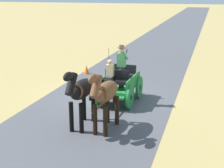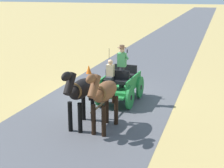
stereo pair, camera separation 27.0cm
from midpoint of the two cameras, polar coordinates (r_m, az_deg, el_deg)
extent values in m
plane|color=tan|center=(14.90, 0.34, -2.23)|extent=(200.00, 200.00, 0.00)
cube|color=#4C4C51|center=(14.90, 0.34, -2.22)|extent=(5.74, 160.00, 0.01)
cube|color=#1E7233|center=(14.14, 2.06, -0.44)|extent=(1.26, 2.23, 0.12)
cube|color=#1E7233|center=(13.91, 4.30, 0.44)|extent=(0.12, 2.09, 0.44)
cube|color=#1E7233|center=(14.24, -0.11, 0.86)|extent=(0.12, 2.09, 0.44)
cube|color=#1E7233|center=(13.07, 0.42, -2.29)|extent=(1.09, 0.27, 0.08)
cube|color=#1E7233|center=(15.30, 3.43, 0.11)|extent=(0.73, 0.22, 0.06)
cube|color=black|center=(13.49, 1.29, 0.42)|extent=(1.03, 0.39, 0.14)
cube|color=black|center=(13.59, 1.53, 1.51)|extent=(1.02, 0.11, 0.44)
cube|color=black|center=(14.50, 2.67, 1.52)|extent=(1.03, 0.39, 0.14)
cube|color=black|center=(14.61, 2.89, 2.52)|extent=(1.02, 0.11, 0.44)
cylinder|color=#1E7233|center=(13.31, 3.70, -2.34)|extent=(0.13, 0.96, 0.96)
cylinder|color=black|center=(13.31, 3.70, -2.34)|extent=(0.13, 0.21, 0.21)
cylinder|color=#1E7233|center=(13.71, -1.52, -1.76)|extent=(0.13, 0.96, 0.96)
cylinder|color=black|center=(13.71, -1.52, -1.76)|extent=(0.13, 0.21, 0.21)
cylinder|color=#1E7233|center=(14.73, 5.38, -0.56)|extent=(0.13, 0.96, 0.96)
cylinder|color=black|center=(14.73, 5.38, -0.56)|extent=(0.13, 0.21, 0.21)
cylinder|color=#1E7233|center=(15.09, 0.60, -0.08)|extent=(0.13, 0.96, 0.96)
cylinder|color=black|center=(15.09, 0.60, -0.08)|extent=(0.13, 0.21, 0.21)
cylinder|color=brown|center=(12.18, -1.12, -3.42)|extent=(0.13, 2.00, 0.07)
cylinder|color=black|center=(13.41, 0.09, 3.42)|extent=(0.02, 0.02, 1.30)
cylinder|color=#2D2D33|center=(13.66, 2.25, 1.18)|extent=(0.22, 0.22, 0.90)
cube|color=#387F47|center=(13.49, 2.29, 4.18)|extent=(0.35, 0.23, 0.56)
sphere|color=tan|center=(13.42, 2.31, 5.85)|extent=(0.22, 0.22, 0.22)
cylinder|color=#473323|center=(13.40, 2.31, 6.27)|extent=(0.36, 0.36, 0.01)
cylinder|color=#473323|center=(13.39, 2.31, 6.48)|extent=(0.20, 0.20, 0.10)
cylinder|color=#387F47|center=(13.37, 2.98, 4.85)|extent=(0.26, 0.09, 0.32)
cube|color=black|center=(13.29, 3.22, 5.66)|extent=(0.02, 0.07, 0.14)
cube|color=#2D2D33|center=(13.42, 0.12, 0.97)|extent=(0.29, 0.33, 0.14)
cube|color=tan|center=(13.45, 0.29, 2.37)|extent=(0.31, 0.21, 0.48)
sphere|color=tan|center=(13.37, 0.29, 3.82)|extent=(0.20, 0.20, 0.20)
ellipsoid|color=brown|center=(11.08, -0.49, -1.27)|extent=(0.67, 1.60, 0.64)
cylinder|color=black|center=(10.83, -0.71, -6.44)|extent=(0.15, 0.15, 1.05)
cylinder|color=black|center=(10.97, -2.47, -6.16)|extent=(0.15, 0.15, 1.05)
cylinder|color=black|center=(11.77, 1.38, -4.57)|extent=(0.15, 0.15, 1.05)
cylinder|color=black|center=(11.90, -0.26, -4.33)|extent=(0.15, 0.15, 1.05)
cylinder|color=brown|center=(10.23, -2.33, -0.42)|extent=(0.31, 0.67, 0.73)
ellipsoid|color=brown|center=(9.96, -2.87, 0.92)|extent=(0.26, 0.55, 0.28)
cube|color=black|center=(10.24, -2.28, -0.20)|extent=(0.10, 0.51, 0.56)
cylinder|color=black|center=(11.83, 0.91, -1.68)|extent=(0.11, 0.11, 0.70)
torus|color=brown|center=(10.58, -1.64, -1.66)|extent=(0.55, 0.11, 0.55)
ellipsoid|color=black|center=(11.41, -4.64, -0.82)|extent=(0.59, 1.57, 0.64)
cylinder|color=black|center=(11.14, -4.82, -5.84)|extent=(0.15, 0.15, 1.05)
cylinder|color=black|center=(11.29, -6.52, -5.59)|extent=(0.15, 0.15, 1.05)
cylinder|color=black|center=(12.08, -2.71, -4.03)|extent=(0.15, 0.15, 1.05)
cylinder|color=black|center=(12.22, -4.30, -3.83)|extent=(0.15, 0.15, 1.05)
cylinder|color=black|center=(10.56, -6.54, 0.01)|extent=(0.27, 0.65, 0.73)
ellipsoid|color=black|center=(10.29, -7.12, 1.32)|extent=(0.23, 0.54, 0.28)
cube|color=black|center=(10.57, -6.50, 0.23)|extent=(0.07, 0.50, 0.56)
cylinder|color=black|center=(12.15, -3.19, -1.23)|extent=(0.11, 0.11, 0.70)
torus|color=brown|center=(10.91, -5.81, -1.20)|extent=(0.55, 0.08, 0.55)
cone|color=orange|center=(18.97, -3.61, 2.52)|extent=(0.32, 0.32, 0.50)
camera|label=1|loc=(0.13, -89.40, 0.17)|focal=53.18mm
camera|label=2|loc=(0.13, 90.60, -0.17)|focal=53.18mm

